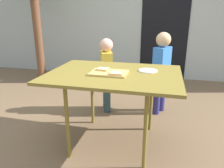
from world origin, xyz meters
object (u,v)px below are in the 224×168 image
dining_table (114,78)px  pizza_slice_near_right (116,73)px  cutting_board (109,73)px  pizza_slice_far_left (103,69)px  plate_white_right (148,71)px  child_left (106,70)px  child_right (161,68)px

dining_table → pizza_slice_near_right: 0.14m
pizza_slice_near_right → cutting_board: bearing=143.7°
cutting_board → pizza_slice_far_left: pizza_slice_far_left is taller
cutting_board → plate_white_right: cutting_board is taller
cutting_board → child_left: 0.85m
dining_table → cutting_board: size_ratio=3.65×
dining_table → plate_white_right: 0.34m
cutting_board → child_left: bearing=106.8°
dining_table → pizza_slice_far_left: 0.14m
pizza_slice_far_left → child_left: bearing=102.5°
dining_table → cutting_board: cutting_board is taller
plate_white_right → child_left: 0.86m
pizza_slice_near_right → child_left: child_left is taller
dining_table → child_left: child_left is taller
cutting_board → pizza_slice_far_left: 0.10m
dining_table → cutting_board: (-0.04, -0.04, 0.06)m
child_right → plate_white_right: bearing=-99.7°
dining_table → cutting_board: 0.08m
child_right → cutting_board: bearing=-117.6°
pizza_slice_far_left → child_left: size_ratio=0.12×
child_left → pizza_slice_near_right: bearing=-69.4°
pizza_slice_far_left → plate_white_right: (0.42, 0.13, -0.02)m
pizza_slice_far_left → pizza_slice_near_right: same height
plate_white_right → pizza_slice_near_right: bearing=-136.8°
dining_table → pizza_slice_near_right: bearing=-67.7°
pizza_slice_near_right → child_right: 1.04m
dining_table → child_left: bearing=110.4°
pizza_slice_near_right → child_right: child_right is taller
plate_white_right → child_right: bearing=80.3°
plate_white_right → child_left: bearing=134.1°
pizza_slice_far_left → child_right: size_ratio=0.11×
cutting_board → child_right: (0.47, 0.89, -0.14)m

